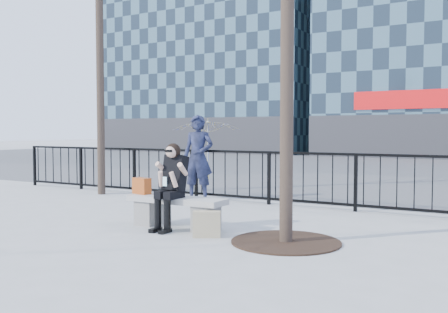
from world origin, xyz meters
The scene contains 11 objects.
ground centered at (0.00, 0.00, 0.00)m, with size 120.00×120.00×0.00m, color gray.
street_surface centered at (0.00, 15.00, 0.00)m, with size 60.00×23.00×0.01m, color #474747.
railing centered at (0.00, 3.00, 0.55)m, with size 14.00×0.06×1.10m.
building_left centered at (-15.00, 27.00, 11.30)m, with size 16.20×10.20×22.60m.
tree_grate centered at (1.90, -0.10, 0.01)m, with size 1.50×1.50×0.02m, color black.
bench_main centered at (0.00, 0.00, 0.30)m, with size 1.65×0.46×0.49m.
seated_woman centered at (0.00, -0.16, 0.67)m, with size 0.50×0.64×1.34m.
handbag centered at (-0.71, 0.02, 0.62)m, with size 0.32×0.15×0.27m, color #A84414.
shopping_bag centered at (0.78, -0.35, 0.19)m, with size 0.40×0.15×0.38m, color beige.
standing_man centered at (-1.42, 2.80, 0.94)m, with size 0.68×0.45×1.87m, color black.
vendor_umbrella centered at (-3.64, 6.68, 0.95)m, with size 2.08×2.12×1.91m, color yellow.
Camera 1 is at (4.55, -6.35, 1.53)m, focal length 40.00 mm.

